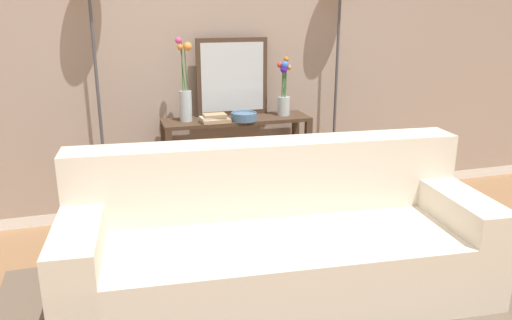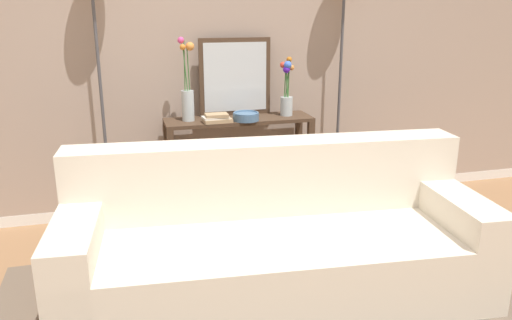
{
  "view_description": "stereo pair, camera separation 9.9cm",
  "coord_description": "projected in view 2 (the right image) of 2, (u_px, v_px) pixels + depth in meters",
  "views": [
    {
      "loc": [
        -0.73,
        -1.75,
        1.68
      ],
      "look_at": [
        0.23,
        1.43,
        0.67
      ],
      "focal_mm": 35.7,
      "sensor_mm": 36.0,
      "label": 1
    },
    {
      "loc": [
        -0.64,
        -1.78,
        1.68
      ],
      "look_at": [
        0.23,
        1.43,
        0.67
      ],
      "focal_mm": 35.7,
      "sensor_mm": 36.0,
      "label": 2
    }
  ],
  "objects": [
    {
      "name": "back_wall",
      "position": [
        197.0,
        36.0,
        4.06
      ],
      "size": [
        12.0,
        0.15,
        2.89
      ],
      "color": "white",
      "rests_on": "ground"
    },
    {
      "name": "area_rug",
      "position": [
        281.0,
        303.0,
        2.98
      ],
      "size": [
        3.26,
        1.75,
        0.01
      ],
      "color": "brown",
      "rests_on": "ground"
    },
    {
      "name": "couch",
      "position": [
        274.0,
        244.0,
        3.05
      ],
      "size": [
        2.52,
        1.13,
        0.88
      ],
      "color": "beige",
      "rests_on": "ground"
    },
    {
      "name": "console_table",
      "position": [
        239.0,
        151.0,
        4.11
      ],
      "size": [
        1.17,
        0.34,
        0.83
      ],
      "color": "#473323",
      "rests_on": "ground"
    },
    {
      "name": "floor_lamp_left",
      "position": [
        96.0,
        37.0,
        3.66
      ],
      "size": [
        0.28,
        0.28,
        1.87
      ],
      "color": "#4C4C51",
      "rests_on": "ground"
    },
    {
      "name": "floor_lamp_right",
      "position": [
        342.0,
        36.0,
        4.15
      ],
      "size": [
        0.28,
        0.28,
        1.84
      ],
      "color": "#4C4C51",
      "rests_on": "ground"
    },
    {
      "name": "wall_mirror",
      "position": [
        235.0,
        77.0,
        4.07
      ],
      "size": [
        0.58,
        0.02,
        0.61
      ],
      "color": "#473323",
      "rests_on": "console_table"
    },
    {
      "name": "vase_tall_flowers",
      "position": [
        188.0,
        94.0,
        3.88
      ],
      "size": [
        0.12,
        0.1,
        0.63
      ],
      "color": "silver",
      "rests_on": "console_table"
    },
    {
      "name": "vase_short_flowers",
      "position": [
        287.0,
        93.0,
        4.08
      ],
      "size": [
        0.11,
        0.11,
        0.47
      ],
      "color": "silver",
      "rests_on": "console_table"
    },
    {
      "name": "fruit_bowl",
      "position": [
        246.0,
        116.0,
        3.94
      ],
      "size": [
        0.2,
        0.2,
        0.07
      ],
      "color": "#4C7093",
      "rests_on": "console_table"
    },
    {
      "name": "book_stack",
      "position": [
        217.0,
        118.0,
        3.89
      ],
      "size": [
        0.23,
        0.15,
        0.07
      ],
      "color": "tan",
      "rests_on": "console_table"
    },
    {
      "name": "book_row_under_console",
      "position": [
        207.0,
        211.0,
        4.19
      ],
      "size": [
        0.41,
        0.17,
        0.13
      ],
      "color": "slate",
      "rests_on": "ground"
    }
  ]
}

